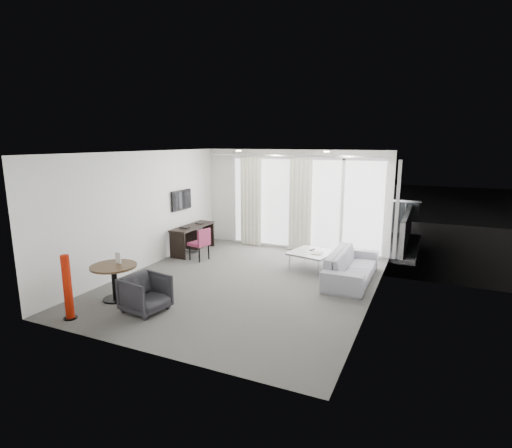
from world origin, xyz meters
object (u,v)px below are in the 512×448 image
at_px(desk, 193,239).
at_px(desk_chair, 199,244).
at_px(round_table, 115,283).
at_px(rattan_chair_a, 331,226).
at_px(red_lamp, 68,287).
at_px(tub_armchair, 146,294).
at_px(rattan_chair_b, 373,228).
at_px(sofa, 352,266).
at_px(coffee_table, 312,260).

bearing_deg(desk, desk_chair, -45.96).
distance_m(round_table, rattan_chair_a, 6.60).
bearing_deg(desk, red_lamp, -84.88).
distance_m(tub_armchair, rattan_chair_b, 7.20).
bearing_deg(round_table, tub_armchair, -11.79).
bearing_deg(tub_armchair, desk, 29.90).
bearing_deg(round_table, desk_chair, 89.11).
relative_size(desk, rattan_chair_a, 1.85).
xyz_separation_m(red_lamp, rattan_chair_b, (3.67, 7.39, -0.17)).
relative_size(desk_chair, rattan_chair_a, 0.98).
height_order(desk, round_table, desk).
bearing_deg(tub_armchair, round_table, 87.36).
bearing_deg(tub_armchair, sofa, -34.42).
relative_size(tub_armchair, rattan_chair_a, 0.86).
distance_m(tub_armchair, rattan_chair_a, 6.51).
bearing_deg(desk_chair, desk, 146.08).
bearing_deg(coffee_table, rattan_chair_b, 75.42).
distance_m(red_lamp, rattan_chair_b, 8.25).
bearing_deg(round_table, red_lamp, -96.29).
distance_m(desk_chair, tub_armchair, 3.03).
bearing_deg(tub_armchair, coffee_table, -20.12).
bearing_deg(desk, rattan_chair_b, 38.29).
bearing_deg(rattan_chair_a, sofa, -59.52).
relative_size(tub_armchair, sofa, 0.33).
relative_size(sofa, rattan_chair_a, 2.59).
xyz_separation_m(red_lamp, rattan_chair_a, (2.53, 7.04, -0.13)).
xyz_separation_m(sofa, rattan_chair_a, (-1.24, 3.32, 0.10)).
distance_m(red_lamp, tub_armchair, 1.21).
bearing_deg(rattan_chair_a, desk_chair, -115.25).
bearing_deg(rattan_chair_b, sofa, -95.28).
height_order(desk, tub_armchair, desk).
bearing_deg(sofa, round_table, 127.41).
distance_m(desk, rattan_chair_b, 5.16).
distance_m(desk, red_lamp, 4.21).
xyz_separation_m(desk, sofa, (4.15, -0.48, -0.04)).
bearing_deg(round_table, rattan_chair_b, 61.12).
distance_m(sofa, rattan_chair_a, 3.55).
distance_m(round_table, coffee_table, 4.18).
relative_size(tub_armchair, coffee_table, 0.78).
xyz_separation_m(coffee_table, sofa, (0.96, -0.37, 0.10)).
bearing_deg(coffee_table, sofa, -21.15).
distance_m(tub_armchair, sofa, 4.12).
relative_size(sofa, rattan_chair_b, 2.83).
xyz_separation_m(coffee_table, rattan_chair_a, (-0.29, 2.95, 0.20)).
bearing_deg(desk, sofa, -6.53).
bearing_deg(red_lamp, desk, 95.12).
distance_m(round_table, red_lamp, 0.93).
distance_m(desk_chair, round_table, 2.75).
height_order(desk, red_lamp, red_lamp).
distance_m(red_lamp, rattan_chair_a, 7.48).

